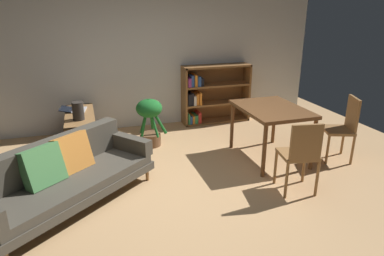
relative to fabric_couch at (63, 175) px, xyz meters
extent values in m
plane|color=tan|center=(1.33, -0.17, -0.37)|extent=(8.16, 8.16, 0.00)
cube|color=silver|center=(1.33, 2.53, 0.98)|extent=(6.80, 0.10, 2.70)
cylinder|color=olive|center=(1.01, 0.28, -0.30)|extent=(0.04, 0.04, 0.16)
cylinder|color=olive|center=(0.60, 0.79, -0.30)|extent=(0.04, 0.04, 0.16)
cube|color=#474238|center=(0.06, -0.07, -0.17)|extent=(2.10, 1.91, 0.10)
cube|color=#474238|center=(0.06, -0.07, -0.07)|extent=(2.01, 1.83, 0.10)
cube|color=#474238|center=(-0.13, 0.16, 0.18)|extent=(1.66, 1.39, 0.39)
cube|color=#474238|center=(0.81, 0.54, 0.08)|extent=(0.57, 0.66, 0.20)
cube|color=#4C894C|center=(-0.18, -0.10, 0.18)|extent=(0.50, 0.48, 0.46)
cube|color=orange|center=(0.13, 0.18, 0.18)|extent=(0.48, 0.45, 0.45)
cube|color=olive|center=(0.22, 2.25, -0.08)|extent=(0.44, 0.04, 0.58)
cube|color=olive|center=(0.22, 1.01, -0.08)|extent=(0.44, 0.04, 0.58)
cube|color=olive|center=(0.22, 1.63, -0.11)|extent=(0.44, 1.23, 0.04)
cube|color=olive|center=(0.22, 1.63, 0.18)|extent=(0.44, 1.27, 0.04)
cube|color=olive|center=(0.22, 1.63, -0.35)|extent=(0.44, 1.23, 0.04)
cube|color=silver|center=(0.22, 1.87, 0.21)|extent=(0.25, 0.35, 0.02)
cube|color=black|center=(0.02, 1.90, 0.24)|extent=(0.24, 0.33, 0.05)
cylinder|color=#2D2823|center=(0.21, 1.38, 0.34)|extent=(0.17, 0.17, 0.27)
cylinder|color=slate|center=(0.21, 1.38, 0.39)|extent=(0.09, 0.09, 0.01)
cylinder|color=brown|center=(1.28, 1.47, -0.27)|extent=(0.34, 0.34, 0.20)
cylinder|color=#1E6B28|center=(1.41, 1.44, 0.07)|extent=(0.29, 0.11, 0.52)
cylinder|color=#1E6B28|center=(1.33, 1.59, 0.11)|extent=(0.14, 0.28, 0.58)
cylinder|color=#1E6B28|center=(1.22, 1.51, 0.09)|extent=(0.18, 0.13, 0.54)
cylinder|color=#1E6B28|center=(1.21, 1.42, 0.12)|extent=(0.19, 0.13, 0.60)
cylinder|color=#1E6B28|center=(1.33, 1.36, 0.04)|extent=(0.12, 0.25, 0.46)
ellipsoid|color=#1E6B28|center=(1.28, 1.47, 0.26)|extent=(0.42, 0.42, 0.29)
cylinder|color=brown|center=(2.51, 0.97, 0.00)|extent=(0.06, 0.06, 0.74)
cylinder|color=brown|center=(2.51, -0.08, 0.00)|extent=(0.06, 0.06, 0.74)
cylinder|color=brown|center=(3.27, 0.97, 0.00)|extent=(0.06, 0.06, 0.74)
cylinder|color=brown|center=(3.27, -0.08, 0.00)|extent=(0.06, 0.06, 0.74)
cube|color=brown|center=(2.89, 0.44, 0.39)|extent=(0.85, 1.15, 0.05)
cylinder|color=olive|center=(3.59, -0.01, -0.16)|extent=(0.04, 0.04, 0.44)
cylinder|color=olive|center=(3.71, 0.35, -0.16)|extent=(0.04, 0.04, 0.44)
cylinder|color=olive|center=(3.92, -0.12, -0.16)|extent=(0.04, 0.04, 0.44)
cylinder|color=olive|center=(4.05, 0.23, -0.16)|extent=(0.04, 0.04, 0.44)
cube|color=olive|center=(3.82, 0.11, 0.08)|extent=(0.51, 0.52, 0.04)
cube|color=olive|center=(3.98, 0.05, 0.34)|extent=(0.16, 0.36, 0.48)
cylinder|color=olive|center=(2.56, -0.30, -0.14)|extent=(0.04, 0.04, 0.46)
cylinder|color=olive|center=(2.94, -0.37, -0.14)|extent=(0.04, 0.04, 0.46)
cylinder|color=olive|center=(2.50, -0.66, -0.14)|extent=(0.04, 0.04, 0.46)
cylinder|color=olive|center=(2.88, -0.72, -0.14)|extent=(0.04, 0.04, 0.46)
cube|color=olive|center=(2.72, -0.51, 0.10)|extent=(0.48, 0.47, 0.04)
cube|color=olive|center=(2.69, -0.69, 0.34)|extent=(0.38, 0.10, 0.43)
cube|color=brown|center=(2.11, 2.30, 0.18)|extent=(0.04, 0.34, 1.12)
cube|color=brown|center=(3.39, 2.30, 0.18)|extent=(0.04, 0.34, 1.12)
cube|color=brown|center=(2.75, 2.30, 0.72)|extent=(1.32, 0.34, 0.04)
cube|color=brown|center=(2.75, 2.30, -0.36)|extent=(1.32, 0.34, 0.04)
cube|color=brown|center=(2.75, 2.45, 0.18)|extent=(1.28, 0.04, 1.12)
cube|color=brown|center=(2.75, 2.30, 0.00)|extent=(1.28, 0.33, 0.04)
cube|color=brown|center=(2.75, 2.30, 0.36)|extent=(1.28, 0.33, 0.04)
cube|color=#337F47|center=(2.16, 2.29, -0.24)|extent=(0.03, 0.29, 0.21)
cube|color=#2D5199|center=(2.21, 2.28, -0.26)|extent=(0.04, 0.24, 0.15)
cube|color=orange|center=(2.26, 2.28, -0.26)|extent=(0.04, 0.26, 0.15)
cube|color=#337F47|center=(2.31, 2.28, -0.26)|extent=(0.06, 0.27, 0.16)
cube|color=red|center=(2.38, 2.28, -0.23)|extent=(0.06, 0.26, 0.21)
cube|color=black|center=(2.18, 2.28, 0.13)|extent=(0.06, 0.27, 0.22)
cube|color=black|center=(2.23, 2.27, 0.14)|extent=(0.04, 0.23, 0.23)
cube|color=silver|center=(2.28, 2.29, 0.11)|extent=(0.04, 0.29, 0.18)
cube|color=orange|center=(2.33, 2.28, 0.13)|extent=(0.04, 0.24, 0.21)
cube|color=orange|center=(2.39, 2.28, 0.14)|extent=(0.05, 0.28, 0.23)
cube|color=#993884|center=(2.18, 2.29, 0.46)|extent=(0.06, 0.28, 0.16)
cube|color=#2D5199|center=(2.24, 2.27, 0.48)|extent=(0.06, 0.21, 0.20)
cube|color=orange|center=(2.30, 2.28, 0.49)|extent=(0.05, 0.26, 0.22)
cube|color=#2D5199|center=(2.37, 2.28, 0.47)|extent=(0.06, 0.27, 0.19)
cube|color=black|center=(2.43, 2.27, 0.45)|extent=(0.05, 0.21, 0.15)
camera|label=1|loc=(0.33, -3.81, 1.83)|focal=32.57mm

